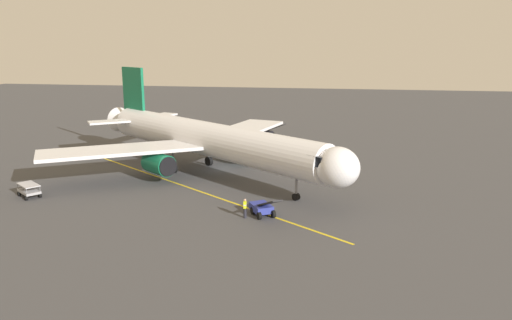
{
  "coord_description": "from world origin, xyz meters",
  "views": [
    {
      "loc": [
        -13.99,
        54.86,
        14.52
      ],
      "look_at": [
        -5.52,
        7.1,
        3.0
      ],
      "focal_mm": 34.47,
      "sensor_mm": 36.0,
      "label": 1
    }
  ],
  "objects_px": {
    "belt_loader_near_nose": "(262,208)",
    "baggage_cart_portside": "(29,190)",
    "airplane": "(205,139)",
    "ground_crew_wing_walker": "(323,166)",
    "belt_loader_starboard_side": "(267,132)",
    "ground_crew_marshaller": "(245,208)"
  },
  "relations": [
    {
      "from": "ground_crew_wing_walker",
      "to": "belt_loader_starboard_side",
      "type": "xyz_separation_m",
      "value": [
        9.87,
        -21.34,
        -0.17
      ]
    },
    {
      "from": "ground_crew_marshaller",
      "to": "belt_loader_starboard_side",
      "type": "relative_size",
      "value": 0.36
    },
    {
      "from": "airplane",
      "to": "baggage_cart_portside",
      "type": "distance_m",
      "value": 18.84
    },
    {
      "from": "belt_loader_near_nose",
      "to": "belt_loader_starboard_side",
      "type": "relative_size",
      "value": 0.96
    },
    {
      "from": "ground_crew_wing_walker",
      "to": "ground_crew_marshaller",
      "type": "bearing_deg",
      "value": 69.73
    },
    {
      "from": "ground_crew_wing_walker",
      "to": "belt_loader_near_nose",
      "type": "bearing_deg",
      "value": 73.27
    },
    {
      "from": "ground_crew_marshaller",
      "to": "baggage_cart_portside",
      "type": "xyz_separation_m",
      "value": [
        21.83,
        -2.19,
        -0.23
      ]
    },
    {
      "from": "ground_crew_marshaller",
      "to": "airplane",
      "type": "bearing_deg",
      "value": -61.95
    },
    {
      "from": "belt_loader_starboard_side",
      "to": "belt_loader_near_nose",
      "type": "bearing_deg",
      "value": 98.25
    },
    {
      "from": "ground_crew_wing_walker",
      "to": "belt_loader_near_nose",
      "type": "distance_m",
      "value": 15.88
    },
    {
      "from": "belt_loader_near_nose",
      "to": "baggage_cart_portside",
      "type": "bearing_deg",
      "value": -3.24
    },
    {
      "from": "belt_loader_near_nose",
      "to": "belt_loader_starboard_side",
      "type": "bearing_deg",
      "value": -81.75
    },
    {
      "from": "ground_crew_marshaller",
      "to": "baggage_cart_portside",
      "type": "relative_size",
      "value": 0.59
    },
    {
      "from": "ground_crew_wing_walker",
      "to": "belt_loader_starboard_side",
      "type": "relative_size",
      "value": 0.36
    },
    {
      "from": "airplane",
      "to": "belt_loader_starboard_side",
      "type": "relative_size",
      "value": 7.39
    },
    {
      "from": "airplane",
      "to": "ground_crew_marshaller",
      "type": "xyz_separation_m",
      "value": [
        -7.31,
        13.72,
        -3.12
      ]
    },
    {
      "from": "baggage_cart_portside",
      "to": "ground_crew_wing_walker",
      "type": "bearing_deg",
      "value": -153.41
    },
    {
      "from": "ground_crew_marshaller",
      "to": "ground_crew_wing_walker",
      "type": "distance_m",
      "value": 17.15
    },
    {
      "from": "ground_crew_wing_walker",
      "to": "airplane",
      "type": "bearing_deg",
      "value": 10.16
    },
    {
      "from": "ground_crew_wing_walker",
      "to": "belt_loader_starboard_side",
      "type": "bearing_deg",
      "value": -65.17
    },
    {
      "from": "ground_crew_marshaller",
      "to": "ground_crew_wing_walker",
      "type": "xyz_separation_m",
      "value": [
        -5.94,
        -16.09,
        0.0
      ]
    },
    {
      "from": "airplane",
      "to": "ground_crew_wing_walker",
      "type": "height_order",
      "value": "airplane"
    }
  ]
}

